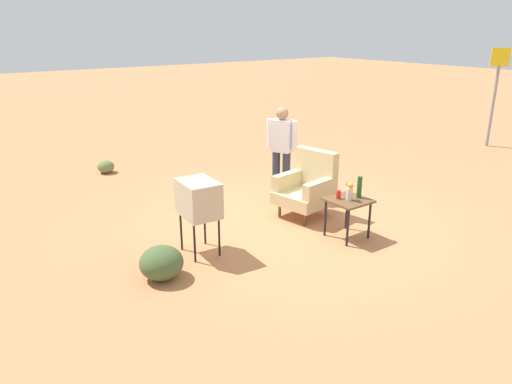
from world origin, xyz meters
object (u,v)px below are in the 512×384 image
object	(u,v)px
tv_on_stand	(199,199)
road_sign	(495,92)
armchair	(308,186)
soda_can_red	(339,195)
person_standing	(282,147)
flower_vase	(350,190)
side_table	(348,205)
bottle_wine_green	(359,187)

from	to	relation	value
tv_on_stand	road_sign	world-z (taller)	road_sign
armchair	soda_can_red	distance (m)	0.94
tv_on_stand	soda_can_red	distance (m)	2.03
person_standing	flower_vase	xyz separation A→B (m)	(1.93, -0.32, -0.20)
side_table	bottle_wine_green	world-z (taller)	bottle_wine_green
armchair	flower_vase	bearing A→B (deg)	-7.45
side_table	tv_on_stand	size ratio (longest dim) A/B	0.57
armchair	tv_on_stand	xyz separation A→B (m)	(0.19, -2.12, 0.28)
person_standing	soda_can_red	bearing A→B (deg)	-12.39
flower_vase	tv_on_stand	bearing A→B (deg)	-112.88
road_sign	flower_vase	xyz separation A→B (m)	(1.89, -7.13, -0.64)
flower_vase	soda_can_red	bearing A→B (deg)	-149.04
person_standing	bottle_wine_green	distance (m)	1.96
soda_can_red	tv_on_stand	bearing A→B (deg)	-110.31
side_table	person_standing	bearing A→B (deg)	171.08
tv_on_stand	bottle_wine_green	bearing A→B (deg)	68.65
side_table	flower_vase	distance (m)	0.23
armchair	side_table	size ratio (longest dim) A/B	1.80
armchair	soda_can_red	world-z (taller)	armchair
road_sign	flower_vase	bearing A→B (deg)	-75.16
road_sign	flower_vase	distance (m)	7.40
armchair	flower_vase	size ratio (longest dim) A/B	4.00
tv_on_stand	side_table	bearing A→B (deg)	67.86
tv_on_stand	person_standing	bearing A→B (deg)	115.51
person_standing	soda_can_red	world-z (taller)	person_standing
soda_can_red	bottle_wine_green	size ratio (longest dim) A/B	0.38
tv_on_stand	soda_can_red	size ratio (longest dim) A/B	8.44
tv_on_stand	flower_vase	size ratio (longest dim) A/B	3.89
armchair	side_table	world-z (taller)	armchair
flower_vase	armchair	bearing A→B (deg)	172.55
tv_on_stand	soda_can_red	xyz separation A→B (m)	(0.70, 1.90, -0.13)
road_sign	soda_can_red	distance (m)	7.45
soda_can_red	flower_vase	distance (m)	0.18
person_standing	soda_can_red	distance (m)	1.87
tv_on_stand	bottle_wine_green	xyz separation A→B (m)	(0.85, 2.17, -0.03)
flower_vase	side_table	bearing A→B (deg)	144.09
road_sign	side_table	bearing A→B (deg)	-75.30
tv_on_stand	road_sign	distance (m)	9.19
road_sign	tv_on_stand	bearing A→B (deg)	-83.41
soda_can_red	person_standing	bearing A→B (deg)	167.61
tv_on_stand	person_standing	size ratio (longest dim) A/B	0.63
bottle_wine_green	road_sign	bearing A→B (deg)	105.32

